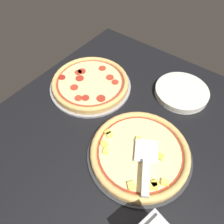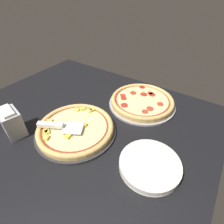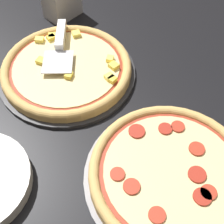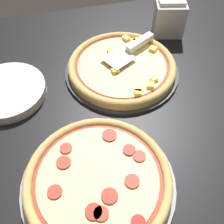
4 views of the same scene
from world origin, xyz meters
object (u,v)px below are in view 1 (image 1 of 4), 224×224
pizza_back (90,82)px  plate_stack (182,92)px  serving_spatula (146,171)px  pizza_front (140,152)px

pizza_back → plate_stack: bearing=-59.3°
serving_spatula → pizza_front: bearing=44.2°
serving_spatula → plate_stack: serving_spatula is taller
pizza_front → plate_stack: (35.12, 1.48, -0.89)cm
serving_spatula → plate_stack: (40.83, 7.04, -3.42)cm
pizza_back → pizza_front: bearing=-113.4°
pizza_front → plate_stack: bearing=2.4°
pizza_front → pizza_back: 38.25cm
plate_stack → pizza_back: bearing=120.7°
pizza_front → plate_stack: pizza_front is taller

